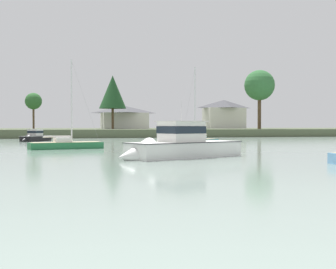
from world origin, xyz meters
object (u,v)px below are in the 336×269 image
at_px(cruiser_white, 174,150).
at_px(sailboat_teal, 197,143).
at_px(cruiser_black, 34,139).
at_px(sailboat_green, 66,147).

xyz_separation_m(cruiser_white, sailboat_teal, (8.21, 20.61, -0.38)).
distance_m(sailboat_teal, cruiser_black, 27.87).
distance_m(sailboat_green, sailboat_teal, 16.90).
bearing_deg(sailboat_teal, sailboat_green, -161.47).
xyz_separation_m(sailboat_green, cruiser_black, (-4.67, 24.03, 0.22)).
height_order(sailboat_green, sailboat_teal, sailboat_teal).
height_order(cruiser_white, cruiser_black, cruiser_white).
bearing_deg(sailboat_teal, cruiser_black, 137.98).
height_order(sailboat_teal, cruiser_black, sailboat_teal).
relative_size(sailboat_green, sailboat_teal, 0.97).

